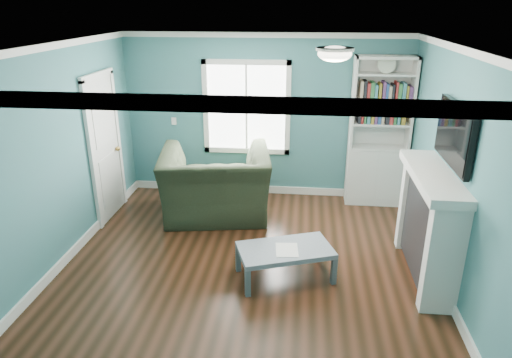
# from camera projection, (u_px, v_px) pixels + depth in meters

# --- Properties ---
(floor) EXTENTS (5.00, 5.00, 0.00)m
(floor) POSITION_uv_depth(u_px,v_px,m) (246.00, 273.00, 5.44)
(floor) COLOR black
(floor) RESTS_ON ground
(room_walls) EXTENTS (5.00, 5.00, 5.00)m
(room_walls) POSITION_uv_depth(u_px,v_px,m) (244.00, 146.00, 4.87)
(room_walls) COLOR teal
(room_walls) RESTS_ON ground
(trim) EXTENTS (4.50, 5.00, 2.60)m
(trim) POSITION_uv_depth(u_px,v_px,m) (245.00, 176.00, 4.99)
(trim) COLOR white
(trim) RESTS_ON ground
(window) EXTENTS (1.40, 0.06, 1.50)m
(window) POSITION_uv_depth(u_px,v_px,m) (246.00, 108.00, 7.25)
(window) COLOR white
(window) RESTS_ON room_walls
(bookshelf) EXTENTS (0.90, 0.35, 2.31)m
(bookshelf) POSITION_uv_depth(u_px,v_px,m) (378.00, 147.00, 7.06)
(bookshelf) COLOR silver
(bookshelf) RESTS_ON ground
(fireplace) EXTENTS (0.44, 1.58, 1.30)m
(fireplace) POSITION_uv_depth(u_px,v_px,m) (429.00, 226.00, 5.18)
(fireplace) COLOR black
(fireplace) RESTS_ON ground
(tv) EXTENTS (0.06, 1.10, 0.65)m
(tv) POSITION_uv_depth(u_px,v_px,m) (455.00, 134.00, 4.78)
(tv) COLOR black
(tv) RESTS_ON fireplace
(door) EXTENTS (0.12, 0.98, 2.17)m
(door) POSITION_uv_depth(u_px,v_px,m) (105.00, 147.00, 6.57)
(door) COLOR silver
(door) RESTS_ON ground
(ceiling_fixture) EXTENTS (0.38, 0.38, 0.15)m
(ceiling_fixture) POSITION_uv_depth(u_px,v_px,m) (335.00, 53.00, 4.52)
(ceiling_fixture) COLOR white
(ceiling_fixture) RESTS_ON room_walls
(light_switch) EXTENTS (0.08, 0.01, 0.12)m
(light_switch) POSITION_uv_depth(u_px,v_px,m) (174.00, 121.00, 7.46)
(light_switch) COLOR white
(light_switch) RESTS_ON room_walls
(recliner) EXTENTS (1.70, 1.25, 1.36)m
(recliner) POSITION_uv_depth(u_px,v_px,m) (215.00, 173.00, 6.67)
(recliner) COLOR black
(recliner) RESTS_ON ground
(coffee_table) EXTENTS (1.19, 0.90, 0.39)m
(coffee_table) POSITION_uv_depth(u_px,v_px,m) (285.00, 252.00, 5.25)
(coffee_table) COLOR #4C555B
(coffee_table) RESTS_ON ground
(paper_sheet) EXTENTS (0.28, 0.34, 0.00)m
(paper_sheet) POSITION_uv_depth(u_px,v_px,m) (287.00, 250.00, 5.18)
(paper_sheet) COLOR white
(paper_sheet) RESTS_ON coffee_table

